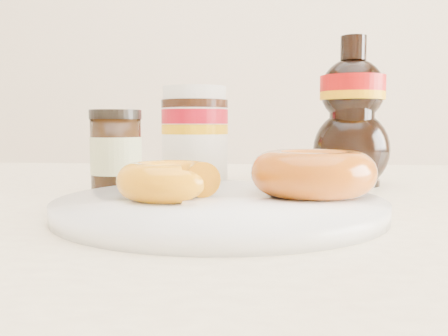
# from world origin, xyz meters

# --- Properties ---
(dining_table) EXTENTS (1.40, 0.90, 0.75)m
(dining_table) POSITION_xyz_m (0.00, 0.10, 0.67)
(dining_table) COLOR #F6E6BB
(dining_table) RESTS_ON ground
(plate) EXTENTS (0.28, 0.28, 0.01)m
(plate) POSITION_xyz_m (0.01, 0.01, 0.76)
(plate) COLOR white
(plate) RESTS_ON dining_table
(donut_bitten) EXTENTS (0.11, 0.11, 0.03)m
(donut_bitten) POSITION_xyz_m (-0.03, 0.01, 0.78)
(donut_bitten) COLOR orange
(donut_bitten) RESTS_ON plate
(donut_whole) EXTENTS (0.12, 0.12, 0.04)m
(donut_whole) POSITION_xyz_m (0.09, 0.04, 0.78)
(donut_whole) COLOR #A2530A
(donut_whole) RESTS_ON plate
(nutella_jar) EXTENTS (0.09, 0.09, 0.13)m
(nutella_jar) POSITION_xyz_m (-0.04, 0.26, 0.82)
(nutella_jar) COLOR white
(nutella_jar) RESTS_ON dining_table
(syrup_bottle) EXTENTS (0.10, 0.09, 0.18)m
(syrup_bottle) POSITION_xyz_m (0.16, 0.23, 0.84)
(syrup_bottle) COLOR black
(syrup_bottle) RESTS_ON dining_table
(dark_jar) EXTENTS (0.06, 0.06, 0.09)m
(dark_jar) POSITION_xyz_m (-0.12, 0.14, 0.79)
(dark_jar) COLOR black
(dark_jar) RESTS_ON dining_table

